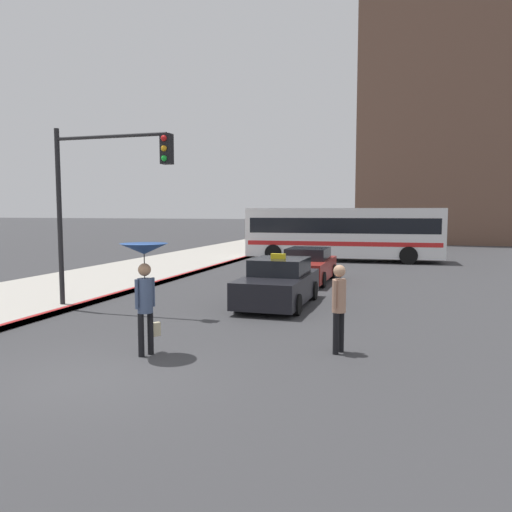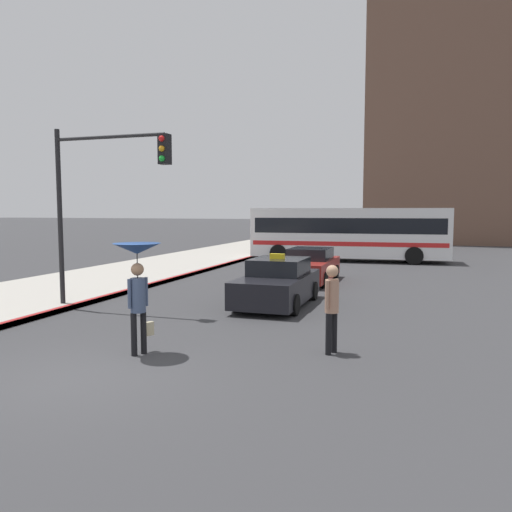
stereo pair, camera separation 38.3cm
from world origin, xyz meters
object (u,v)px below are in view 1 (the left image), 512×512
Objects in this scene: sedan_red at (307,266)px; city_bus at (343,232)px; pedestrian_with_umbrella at (145,269)px; traffic_light at (104,183)px; pedestrian_man at (339,301)px; taxi at (278,284)px.

city_bus is at bearing -91.86° from sedan_red.
sedan_red is at bearing 21.66° from pedestrian_with_umbrella.
sedan_red is 0.81× the size of traffic_light.
taxi is at bearing -130.66° from pedestrian_man.
taxi is at bearing 29.25° from traffic_light.
taxi is 0.97× the size of sedan_red.
city_bus is (0.29, 8.98, 1.04)m from sedan_red.
pedestrian_with_umbrella is (-1.06, -11.10, 1.10)m from sedan_red.
sedan_red is at bearing -143.78° from pedestrian_man.
pedestrian_man is (2.59, -9.81, 0.43)m from sedan_red.
taxi is 2.25× the size of pedestrian_man.
taxi is 1.81× the size of pedestrian_with_umbrella.
taxi is 14.20m from city_bus.
pedestrian_with_umbrella is (-1.36, -20.09, 0.06)m from city_bus.
taxi is at bearing 91.53° from sedan_red.
pedestrian_man is at bearing -43.40° from pedestrian_with_umbrella.
taxi is 6.14m from pedestrian_with_umbrella.
pedestrian_with_umbrella reaches higher than pedestrian_man.
city_bus is at bearing 23.27° from pedestrian_with_umbrella.
pedestrian_man reaches higher than taxi.
pedestrian_man is at bearing -17.50° from traffic_light.
sedan_red is 0.38× the size of city_bus.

